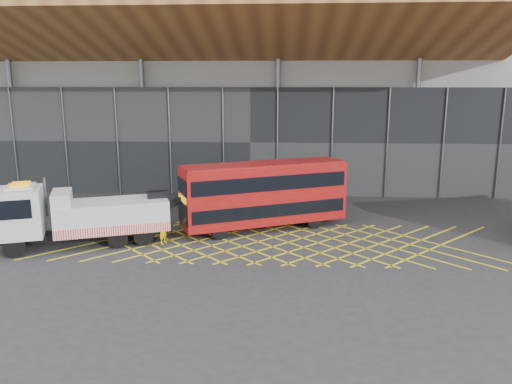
{
  "coord_description": "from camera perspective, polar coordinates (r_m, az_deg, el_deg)",
  "views": [
    {
      "loc": [
        4.59,
        -25.45,
        8.34
      ],
      "look_at": [
        3.0,
        1.5,
        2.4
      ],
      "focal_mm": 35.0,
      "sensor_mm": 36.0,
      "label": 1
    }
  ],
  "objects": [
    {
      "name": "ground_plane",
      "position": [
        27.17,
        -6.55,
        -5.55
      ],
      "size": [
        120.0,
        120.0,
        0.0
      ],
      "primitive_type": "plane",
      "color": "#29292B"
    },
    {
      "name": "worker",
      "position": [
        26.78,
        -10.55,
        -4.26
      ],
      "size": [
        0.54,
        0.65,
        1.51
      ],
      "primitive_type": "imported",
      "rotation": [
        0.0,
        0.0,
        1.19
      ],
      "color": "yellow",
      "rests_on": "ground_plane"
    },
    {
      "name": "recovery_truck",
      "position": [
        27.38,
        -19.67,
        -2.52
      ],
      "size": [
        9.93,
        5.26,
        3.53
      ],
      "rotation": [
        0.0,
        0.0,
        0.36
      ],
      "color": "black",
      "rests_on": "ground_plane"
    },
    {
      "name": "bus_towed",
      "position": [
        28.6,
        0.94,
        -0.08
      ],
      "size": [
        9.57,
        5.97,
        3.88
      ],
      "rotation": [
        0.0,
        0.0,
        0.43
      ],
      "color": "maroon",
      "rests_on": "ground_plane"
    },
    {
      "name": "road_markings",
      "position": [
        26.79,
        1.96,
        -5.73
      ],
      "size": [
        24.76,
        7.16,
        0.01
      ],
      "color": "yellow",
      "rests_on": "ground_plane"
    },
    {
      "name": "construction_building",
      "position": [
        43.93,
        -0.11,
        13.24
      ],
      "size": [
        55.0,
        23.97,
        18.0
      ],
      "color": "gray",
      "rests_on": "ground_plane"
    }
  ]
}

